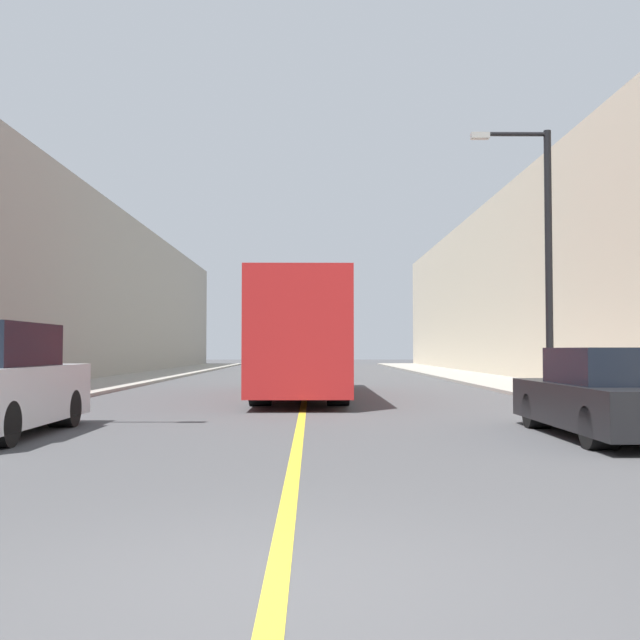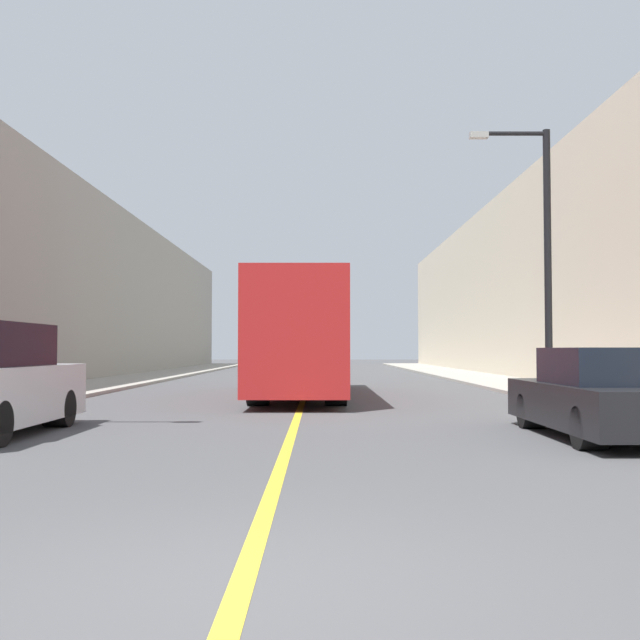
# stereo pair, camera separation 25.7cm
# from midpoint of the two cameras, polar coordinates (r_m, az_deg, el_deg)

# --- Properties ---
(ground_plane) EXTENTS (200.00, 200.00, 0.00)m
(ground_plane) POSITION_cam_midpoint_polar(r_m,az_deg,el_deg) (4.72, -5.08, -19.79)
(ground_plane) COLOR #474749
(sidewalk_left) EXTENTS (3.38, 72.00, 0.11)m
(sidewalk_left) POSITION_cam_midpoint_polar(r_m,az_deg,el_deg) (35.53, -14.33, -4.39)
(sidewalk_left) COLOR #9E998E
(sidewalk_left) RESTS_ON ground
(sidewalk_right) EXTENTS (3.38, 72.00, 0.11)m
(sidewalk_right) POSITION_cam_midpoint_polar(r_m,az_deg,el_deg) (35.37, 12.03, -4.42)
(sidewalk_right) COLOR #9E998E
(sidewalk_right) RESTS_ON ground
(building_row_left) EXTENTS (4.00, 72.00, 8.78)m
(building_row_left) POSITION_cam_midpoint_polar(r_m,az_deg,el_deg) (36.67, -19.88, 2.52)
(building_row_left) COLOR gray
(building_row_left) RESTS_ON ground
(building_row_right) EXTENTS (4.00, 72.00, 9.50)m
(building_row_right) POSITION_cam_midpoint_polar(r_m,az_deg,el_deg) (36.48, 17.64, 3.08)
(building_row_right) COLOR beige
(building_row_right) RESTS_ON ground
(road_center_line) EXTENTS (0.16, 72.00, 0.01)m
(road_center_line) POSITION_cam_midpoint_polar(r_m,az_deg,el_deg) (34.52, -1.18, -4.61)
(road_center_line) COLOR gold
(road_center_line) RESTS_ON ground
(bus) EXTENTS (2.51, 11.83, 3.37)m
(bus) POSITION_cam_midpoint_polar(r_m,az_deg,el_deg) (22.63, -1.75, -1.30)
(bus) COLOR #AD1E1E
(bus) RESTS_ON ground
(car_right_near) EXTENTS (1.88, 4.71, 1.45)m
(car_right_near) POSITION_cam_midpoint_polar(r_m,az_deg,el_deg) (12.93, 20.77, -5.50)
(car_right_near) COLOR black
(car_right_near) RESTS_ON ground
(street_lamp_right) EXTENTS (2.20, 0.24, 7.31)m
(street_lamp_right) POSITION_cam_midpoint_polar(r_m,az_deg,el_deg) (21.32, 16.23, 5.45)
(street_lamp_right) COLOR black
(street_lamp_right) RESTS_ON sidewalk_right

